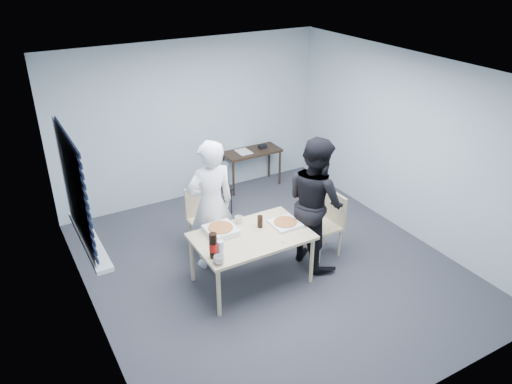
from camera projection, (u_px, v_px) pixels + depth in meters
room at (78, 196)px, 5.36m from camera, size 5.00×5.00×5.00m
dining_table at (252, 239)px, 6.11m from camera, size 1.41×0.89×0.69m
chair_far at (203, 214)px, 6.91m from camera, size 0.42×0.42×0.89m
chair_right at (329, 220)px, 6.77m from camera, size 0.42×0.42×0.89m
person_white at (211, 205)px, 6.35m from camera, size 0.65×0.42×1.77m
person_black at (315, 202)px, 6.43m from camera, size 0.47×0.86×1.77m
side_table at (252, 155)px, 8.62m from camera, size 1.00×0.45×0.67m
stool at (220, 193)px, 7.85m from camera, size 0.34×0.34×0.47m
backpack at (220, 176)px, 7.70m from camera, size 0.27×0.20×0.38m
pizza_box_a at (221, 230)px, 6.10m from camera, size 0.36×0.36×0.09m
pizza_box_b at (285, 223)px, 6.29m from camera, size 0.34×0.34×0.05m
mug_a at (219, 260)px, 5.53m from camera, size 0.17×0.17×0.10m
mug_b at (239, 220)px, 6.33m from camera, size 0.10×0.10×0.09m
cola_glass at (260, 222)px, 6.23m from camera, size 0.08×0.08×0.16m
soda_bottle at (213, 246)px, 5.59m from camera, size 0.10×0.10×0.31m
plastic_cups at (221, 248)px, 5.65m from camera, size 0.09×0.09×0.19m
rubber_band at (283, 243)px, 5.93m from camera, size 0.05×0.05×0.00m
papers at (244, 152)px, 8.53m from camera, size 0.29×0.35×0.01m
black_box at (263, 146)px, 8.68m from camera, size 0.15×0.12×0.06m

